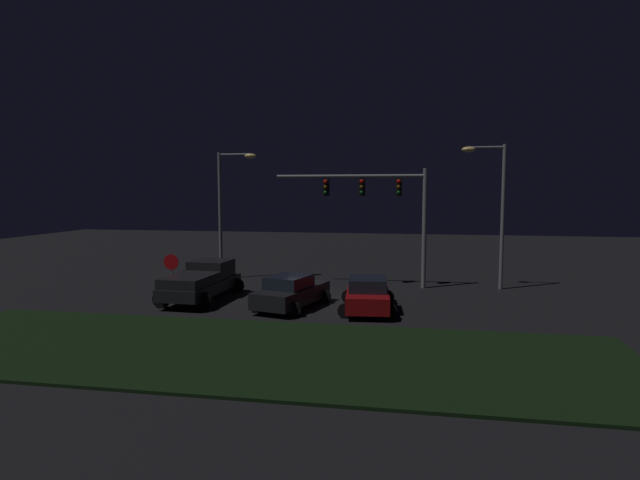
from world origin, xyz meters
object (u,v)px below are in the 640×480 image
pickup_truck (203,279)px  traffic_signal_gantry (379,198)px  stop_sign (171,268)px  street_lamp_right (494,198)px  car_sedan_far (291,292)px  street_lamp_left (228,199)px  car_sedan (368,294)px

pickup_truck → traffic_signal_gantry: size_ratio=0.66×
pickup_truck → stop_sign: (-1.47, -0.28, 0.56)m
street_lamp_right → stop_sign: (-15.75, -5.73, -3.32)m
car_sedan_far → street_lamp_left: size_ratio=0.62×
car_sedan_far → street_lamp_right: bearing=-40.7°
pickup_truck → street_lamp_right: 15.77m
pickup_truck → car_sedan: 8.19m
stop_sign → street_lamp_right: bearing=20.0°
car_sedan_far → car_sedan: bearing=-73.6°
car_sedan_far → traffic_signal_gantry: traffic_signal_gantry is taller
traffic_signal_gantry → street_lamp_right: 6.10m
pickup_truck → stop_sign: stop_sign is taller
car_sedan → stop_sign: 9.66m
car_sedan → street_lamp_left: size_ratio=0.60×
stop_sign → car_sedan: bearing=-4.1°
car_sedan → street_lamp_left: street_lamp_left is taller
pickup_truck → car_sedan_far: bearing=-100.2°
pickup_truck → car_sedan: (8.13, -0.97, -0.26)m
car_sedan_far → stop_sign: bearing=98.3°
car_sedan → pickup_truck: bearing=78.4°
car_sedan → stop_sign: stop_sign is taller
car_sedan_far → stop_sign: stop_sign is taller
street_lamp_left → car_sedan: bearing=-37.8°
pickup_truck → street_lamp_right: (14.28, 5.45, 3.88)m
pickup_truck → car_sedan_far: (4.67, -1.04, -0.26)m
stop_sign → car_sedan_far: bearing=-7.0°
traffic_signal_gantry → street_lamp_right: (6.08, 0.40, -0.02)m
stop_sign → pickup_truck: bearing=10.8°
car_sedan_far → traffic_signal_gantry: 8.17m
traffic_signal_gantry → street_lamp_left: (-9.07, 0.96, -0.10)m
traffic_signal_gantry → street_lamp_right: size_ratio=1.07×
street_lamp_left → car_sedan_far: bearing=-51.8°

